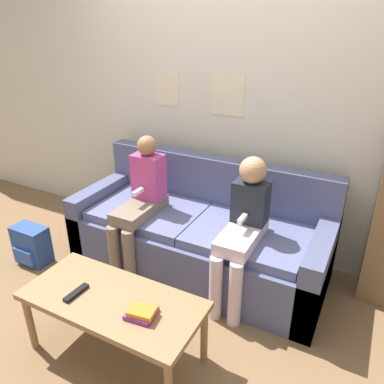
{
  "coord_description": "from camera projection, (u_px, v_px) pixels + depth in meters",
  "views": [
    {
      "loc": [
        1.15,
        -1.8,
        1.9
      ],
      "look_at": [
        0.0,
        0.39,
        0.74
      ],
      "focal_mm": 35.0,
      "sensor_mm": 36.0,
      "label": 1
    }
  ],
  "objects": [
    {
      "name": "ground_plane",
      "position": [
        167.0,
        304.0,
        2.73
      ],
      "size": [
        10.0,
        10.0,
        0.0
      ],
      "primitive_type": "plane",
      "color": "brown"
    },
    {
      "name": "wall_back",
      "position": [
        229.0,
        100.0,
        3.01
      ],
      "size": [
        8.0,
        0.07,
        2.6
      ],
      "color": "beige",
      "rests_on": "ground_plane"
    },
    {
      "name": "couch",
      "position": [
        200.0,
        236.0,
        3.03
      ],
      "size": [
        2.02,
        0.82,
        0.87
      ],
      "color": "#4C5175",
      "rests_on": "ground_plane"
    },
    {
      "name": "coffee_table",
      "position": [
        113.0,
        304.0,
        2.18
      ],
      "size": [
        1.07,
        0.49,
        0.43
      ],
      "color": "#8E6642",
      "rests_on": "ground_plane"
    },
    {
      "name": "person_left",
      "position": [
        140.0,
        200.0,
        2.92
      ],
      "size": [
        0.24,
        0.56,
        1.09
      ],
      "color": "#756656",
      "rests_on": "ground_plane"
    },
    {
      "name": "person_right",
      "position": [
        243.0,
        225.0,
        2.56
      ],
      "size": [
        0.24,
        0.56,
        1.06
      ],
      "color": "silver",
      "rests_on": "ground_plane"
    },
    {
      "name": "tv_remote",
      "position": [
        76.0,
        293.0,
        2.18
      ],
      "size": [
        0.05,
        0.17,
        0.02
      ],
      "rotation": [
        0.0,
        0.0,
        -0.05
      ],
      "color": "black",
      "rests_on": "coffee_table"
    },
    {
      "name": "book_stack",
      "position": [
        142.0,
        312.0,
        2.02
      ],
      "size": [
        0.17,
        0.16,
        0.05
      ],
      "color": "#7A3389",
      "rests_on": "coffee_table"
    },
    {
      "name": "backpack",
      "position": [
        31.0,
        245.0,
        3.15
      ],
      "size": [
        0.3,
        0.2,
        0.33
      ],
      "color": "#284789",
      "rests_on": "ground_plane"
    }
  ]
}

